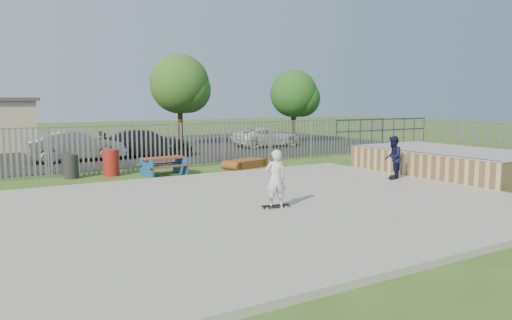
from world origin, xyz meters
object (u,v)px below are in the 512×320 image
funbox (245,164)px  trash_bin_grey (71,166)px  car_silver (76,146)px  tree_mid (180,84)px  car_dark (147,143)px  tree_right (294,94)px  trash_bin_red (111,163)px  car_white (266,137)px  skater_navy (393,157)px  skater_white (276,179)px  picnic_table (164,166)px

funbox → trash_bin_grey: trash_bin_grey is taller
trash_bin_grey → car_silver: size_ratio=0.20×
car_silver → tree_mid: size_ratio=0.76×
car_dark → tree_right: size_ratio=0.96×
trash_bin_red → car_white: size_ratio=0.24×
car_white → tree_mid: (-4.35, 3.94, 3.45)m
funbox → skater_navy: size_ratio=1.28×
skater_navy → trash_bin_red: bearing=-77.0°
car_dark → funbox: bearing=-149.5°
car_dark → skater_navy: skater_navy is taller
car_silver → skater_navy: bearing=-145.2°
skater_white → skater_navy: bearing=-143.1°
trash_bin_grey → car_dark: (5.06, 5.64, 0.27)m
funbox → tree_mid: tree_mid is taller
car_white → tree_mid: 6.81m
skater_navy → skater_white: size_ratio=1.00×
picnic_table → skater_navy: bearing=-45.3°
skater_navy → picnic_table: bearing=-79.8°
trash_bin_grey → skater_white: bearing=-69.7°
funbox → trash_bin_red: bearing=153.5°
car_dark → picnic_table: bearing=177.4°
picnic_table → car_white: car_white is taller
trash_bin_red → trash_bin_grey: size_ratio=1.13×
trash_bin_red → car_dark: 6.77m
picnic_table → car_dark: size_ratio=0.36×
skater_white → funbox: bearing=-94.8°
car_dark → tree_mid: (4.24, 5.30, 3.35)m
picnic_table → tree_right: 17.10m
car_silver → car_dark: 3.68m
skater_white → tree_right: bearing=-106.7°
trash_bin_red → skater_navy: size_ratio=0.67×
car_silver → tree_right: size_ratio=0.90×
car_dark → car_silver: bearing=102.9°
funbox → car_white: car_white is taller
car_dark → car_white: size_ratio=1.10×
funbox → trash_bin_grey: (-7.36, 0.93, 0.29)m
tree_mid → tree_right: size_ratio=1.17×
tree_mid → skater_white: 21.26m
trash_bin_red → car_white: 14.06m
funbox → tree_mid: size_ratio=0.33×
trash_bin_grey → tree_mid: (9.30, 10.94, 3.62)m
car_silver → tree_right: tree_right is taller
funbox → car_silver: (-5.98, 6.47, 0.60)m
trash_bin_red → funbox: bearing=-7.8°
skater_navy → skater_white: same height
tree_right → tree_mid: bearing=163.8°
trash_bin_red → tree_right: tree_right is taller
car_dark → car_white: 8.69m
funbox → car_white: 10.12m
picnic_table → funbox: size_ratio=0.89×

